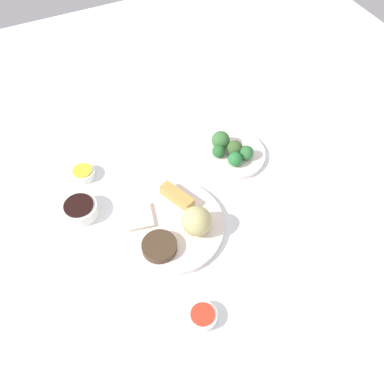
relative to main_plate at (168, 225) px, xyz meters
The scene contains 18 objects.
tabletop 0.06m from the main_plate, 20.43° to the left, with size 2.20×2.20×0.02m, color white.
main_plate is the anchor object (origin of this frame).
rice_scoop 0.09m from the main_plate, 38.87° to the right, with size 0.08×0.08×0.08m, color tan.
spring_roll 0.08m from the main_plate, 51.13° to the left, with size 0.10×0.03×0.03m, color #C49546.
crab_rangoon_wonton 0.08m from the main_plate, 141.13° to the left, with size 0.06×0.07×0.01m, color beige.
stir_fry_heap 0.08m from the main_plate, 128.87° to the right, with size 0.09×0.09×0.02m, color #42301F.
broccoli_plate 0.30m from the main_plate, 29.01° to the left, with size 0.19×0.19×0.01m, color white.
broccoli_floret_0 0.30m from the main_plate, 27.62° to the left, with size 0.05×0.05×0.05m, color #3B5C2A.
broccoli_floret_1 0.27m from the main_plate, 22.73° to the left, with size 0.04×0.04×0.04m, color #287436.
broccoli_floret_2 0.31m from the main_plate, 21.14° to the left, with size 0.04×0.04×0.04m, color #2E6D36.
broccoli_floret_3 0.31m from the main_plate, 36.63° to the left, with size 0.05×0.05×0.05m, color #386E34.
broccoli_floret_4 0.27m from the main_plate, 34.41° to the left, with size 0.04×0.04×0.04m, color #26642C.
soy_sauce_bowl 0.23m from the main_plate, 144.37° to the left, with size 0.09×0.09×0.03m, color white.
soy_sauce_bowl_liquid 0.23m from the main_plate, 144.37° to the left, with size 0.08×0.08×0.00m, color black.
sauce_ramekin_hot_mustard 0.29m from the main_plate, 120.00° to the left, with size 0.06×0.06×0.02m, color white.
sauce_ramekin_hot_mustard_liquid 0.30m from the main_plate, 120.00° to the left, with size 0.05×0.05×0.00m, color yellow.
sauce_ramekin_sweet_and_sour 0.25m from the main_plate, 96.06° to the right, with size 0.06×0.06×0.02m, color white.
sauce_ramekin_sweet_and_sour_liquid 0.25m from the main_plate, 96.06° to the right, with size 0.05×0.05×0.00m, color red.
Camera 1 is at (-0.24, -0.56, 0.91)m, focal length 38.64 mm.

